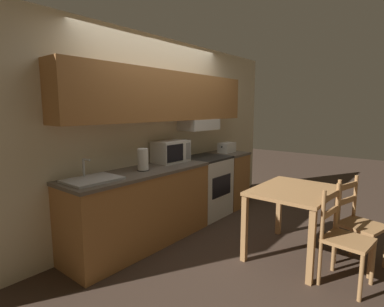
% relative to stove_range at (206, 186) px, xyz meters
% --- Properties ---
extents(ground_plane, '(16.00, 16.00, 0.00)m').
position_rel_stove_range_xyz_m(ground_plane, '(-0.69, 0.29, -0.45)').
color(ground_plane, '#3D2D23').
extents(wall_back, '(5.47, 0.38, 2.55)m').
position_rel_stove_range_xyz_m(wall_back, '(-0.67, 0.23, 1.05)').
color(wall_back, beige).
rests_on(wall_back, ground_plane).
extents(lower_counter_main, '(1.90, 0.60, 0.90)m').
position_rel_stove_range_xyz_m(lower_counter_main, '(-1.29, -0.00, 0.00)').
color(lower_counter_main, '#A36B38').
rests_on(lower_counter_main, ground_plane).
extents(lower_counter_right_stub, '(0.52, 0.60, 0.90)m').
position_rel_stove_range_xyz_m(lower_counter_right_stub, '(0.60, -0.00, 0.00)').
color(lower_counter_right_stub, '#A36B38').
rests_on(lower_counter_right_stub, ground_plane).
extents(stove_range, '(0.67, 0.58, 0.90)m').
position_rel_stove_range_xyz_m(stove_range, '(0.00, 0.00, 0.00)').
color(stove_range, silver).
rests_on(stove_range, ground_plane).
extents(microwave, '(0.49, 0.31, 0.29)m').
position_rel_stove_range_xyz_m(microwave, '(-0.64, 0.11, 0.59)').
color(microwave, silver).
rests_on(microwave, lower_counter_main).
extents(toaster, '(0.30, 0.18, 0.16)m').
position_rel_stove_range_xyz_m(toaster, '(0.59, 0.01, 0.53)').
color(toaster, silver).
rests_on(toaster, lower_counter_right_stub).
extents(sink_basin, '(0.52, 0.40, 0.21)m').
position_rel_stove_range_xyz_m(sink_basin, '(-1.91, -0.00, 0.46)').
color(sink_basin, '#B7BABF').
rests_on(sink_basin, lower_counter_main).
extents(paper_towel_roll, '(0.14, 0.14, 0.26)m').
position_rel_stove_range_xyz_m(paper_towel_roll, '(-1.25, -0.01, 0.58)').
color(paper_towel_roll, black).
rests_on(paper_towel_roll, lower_counter_main).
extents(dining_table, '(0.98, 0.76, 0.76)m').
position_rel_stove_range_xyz_m(dining_table, '(-0.42, -1.50, 0.19)').
color(dining_table, '#B27F4C').
rests_on(dining_table, ground_plane).
extents(chair_left_of_table, '(0.42, 0.42, 0.90)m').
position_rel_stove_range_xyz_m(chair_left_of_table, '(-0.67, -2.06, -0.01)').
color(chair_left_of_table, '#B27F4C').
rests_on(chair_left_of_table, ground_plane).
extents(chair_right_of_table, '(0.47, 0.47, 0.90)m').
position_rel_stove_range_xyz_m(chair_right_of_table, '(-0.19, -2.10, -0.01)').
color(chair_right_of_table, '#B27F4C').
rests_on(chair_right_of_table, ground_plane).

